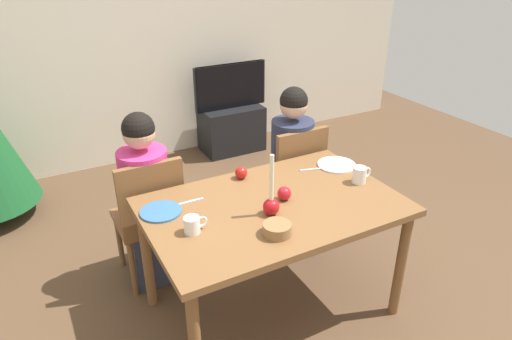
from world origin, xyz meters
TOP-DOWN VIEW (x-y plane):
  - ground_plane at (0.00, 0.00)m, footprint 7.68×7.68m
  - back_wall at (0.00, 2.60)m, footprint 6.40×0.10m
  - dining_table at (0.00, 0.00)m, footprint 1.40×0.90m
  - chair_left at (-0.54, 0.61)m, footprint 0.40×0.40m
  - chair_right at (0.53, 0.61)m, footprint 0.40×0.40m
  - person_left_child at (-0.54, 0.64)m, footprint 0.30×0.30m
  - person_right_child at (0.53, 0.64)m, footprint 0.30×0.30m
  - tv_stand at (0.84, 2.30)m, footprint 0.64×0.40m
  - tv at (0.84, 2.30)m, footprint 0.79×0.05m
  - candle_centerpiece at (-0.06, -0.09)m, footprint 0.09×0.09m
  - plate_left at (-0.57, 0.21)m, footprint 0.22×0.22m
  - plate_right at (0.60, 0.22)m, footprint 0.25×0.25m
  - mug_left at (-0.49, -0.05)m, footprint 0.12×0.08m
  - mug_right at (0.58, -0.03)m, footprint 0.13×0.08m
  - fork_left at (-0.41, 0.23)m, footprint 0.18×0.02m
  - fork_right at (0.44, 0.24)m, footprint 0.18×0.06m
  - bowl_walnuts at (-0.13, -0.26)m, footprint 0.14×0.14m
  - apple_near_candle at (-0.02, 0.36)m, footprint 0.08×0.08m
  - apple_by_left_plate at (0.08, 0.01)m, footprint 0.08×0.08m

SIDE VIEW (x-z plane):
  - ground_plane at x=0.00m, z-range 0.00..0.00m
  - tv_stand at x=0.84m, z-range 0.00..0.48m
  - chair_left at x=-0.54m, z-range 0.06..0.96m
  - chair_right at x=0.53m, z-range 0.06..0.96m
  - person_left_child at x=-0.54m, z-range -0.02..1.16m
  - person_right_child at x=0.53m, z-range -0.02..1.16m
  - dining_table at x=0.00m, z-range 0.29..1.04m
  - tv at x=0.84m, z-range 0.48..0.94m
  - fork_left at x=-0.41m, z-range 0.75..0.76m
  - fork_right at x=0.44m, z-range 0.75..0.76m
  - plate_left at x=-0.57m, z-range 0.75..0.76m
  - plate_right at x=0.60m, z-range 0.75..0.76m
  - bowl_walnuts at x=-0.13m, z-range 0.75..0.81m
  - apple_near_candle at x=-0.02m, z-range 0.75..0.83m
  - apple_by_left_plate at x=0.08m, z-range 0.75..0.83m
  - mug_left at x=-0.49m, z-range 0.75..0.84m
  - mug_right at x=0.58m, z-range 0.75..0.85m
  - candle_centerpiece at x=-0.06m, z-range 0.65..0.99m
  - back_wall at x=0.00m, z-range 0.00..2.60m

